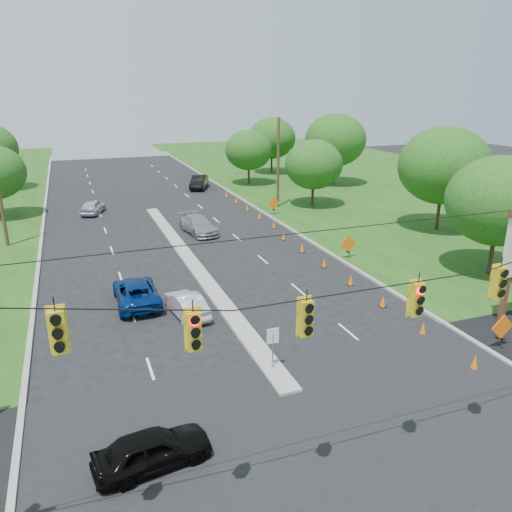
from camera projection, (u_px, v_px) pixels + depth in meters
name	position (u px, v px, depth m)	size (l,w,h in m)	color
ground	(341.00, 462.00, 16.54)	(160.00, 160.00, 0.00)	black
cross_street	(341.00, 462.00, 16.54)	(160.00, 14.00, 0.02)	black
curb_left	(41.00, 243.00, 39.78)	(0.25, 110.00, 0.16)	gray
curb_right	(275.00, 220.00, 46.50)	(0.25, 110.00, 0.16)	gray
median	(192.00, 263.00, 35.16)	(1.00, 34.00, 0.18)	gray
median_sign	(273.00, 341.00, 21.39)	(0.55, 0.06, 2.05)	gray
signal_span	(367.00, 342.00, 14.04)	(25.60, 0.32, 9.00)	#422D1C
utility_pole_far_right	(278.00, 163.00, 50.29)	(0.28, 0.28, 9.00)	#422D1C
cone_0	(475.00, 362.00, 21.87)	(0.32, 0.32, 0.70)	orange
cone_1	(423.00, 328.00, 24.98)	(0.32, 0.32, 0.70)	orange
cone_2	(383.00, 301.00, 28.08)	(0.32, 0.32, 0.70)	orange
cone_3	(351.00, 280.00, 31.18)	(0.32, 0.32, 0.70)	orange
cone_4	(324.00, 263.00, 34.29)	(0.32, 0.32, 0.70)	orange
cone_5	(302.00, 248.00, 37.39)	(0.32, 0.32, 0.70)	orange
cone_6	(284.00, 236.00, 40.49)	(0.32, 0.32, 0.70)	orange
cone_7	(274.00, 224.00, 43.80)	(0.32, 0.32, 0.70)	orange
cone_8	(260.00, 215.00, 46.90)	(0.32, 0.32, 0.70)	orange
cone_9	(247.00, 207.00, 50.00)	(0.32, 0.32, 0.70)	orange
cone_10	(236.00, 200.00, 53.11)	(0.32, 0.32, 0.70)	orange
cone_11	(226.00, 194.00, 56.21)	(0.32, 0.32, 0.70)	orange
work_sign_0	(502.00, 328.00, 23.33)	(1.27, 0.58, 1.37)	black
work_sign_1	(348.00, 244.00, 35.74)	(1.27, 0.58, 1.37)	black
work_sign_2	(274.00, 204.00, 48.16)	(1.27, 0.58, 1.37)	black
tree_7	(500.00, 201.00, 31.58)	(6.72, 6.72, 7.84)	black
tree_8	(444.00, 166.00, 41.57)	(7.56, 7.56, 8.82)	black
tree_9	(314.00, 165.00, 50.62)	(5.88, 5.88, 6.86)	black
tree_10	(335.00, 140.00, 61.75)	(7.56, 7.56, 8.82)	black
tree_11	(272.00, 138.00, 70.37)	(6.72, 6.72, 7.84)	black
tree_12	(249.00, 150.00, 62.36)	(5.88, 5.88, 6.86)	black
black_sedan	(153.00, 449.00, 16.15)	(1.55, 3.85, 1.31)	black
white_sedan	(186.00, 304.00, 27.01)	(1.35, 3.88, 1.28)	beige
blue_pickup	(136.00, 292.00, 28.44)	(2.31, 5.02, 1.40)	navy
silver_car_far	(198.00, 225.00, 42.24)	(2.05, 5.04, 1.46)	gray
silver_car_oncoming	(93.00, 207.00, 48.76)	(1.61, 4.01, 1.36)	#ABA8C3
dark_car_receding	(199.00, 182.00, 60.85)	(1.70, 4.87, 1.61)	black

